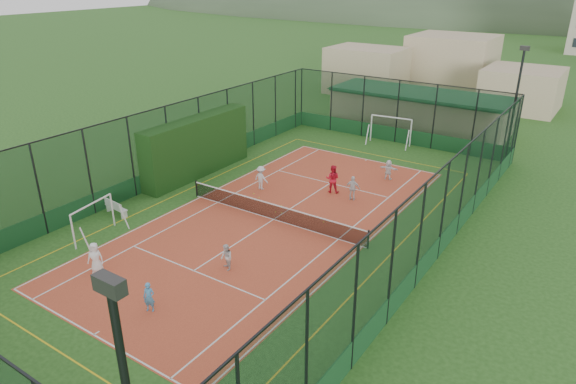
% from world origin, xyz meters
% --- Properties ---
extents(ground, '(300.00, 300.00, 0.00)m').
position_xyz_m(ground, '(0.00, 0.00, 0.00)').
color(ground, '#244E1A').
rests_on(ground, ground).
extents(court_slab, '(11.17, 23.97, 0.01)m').
position_xyz_m(court_slab, '(0.00, 0.00, 0.01)').
color(court_slab, '#A63924').
rests_on(court_slab, ground).
extents(tennis_net, '(11.67, 0.12, 1.06)m').
position_xyz_m(tennis_net, '(0.00, 0.00, 0.53)').
color(tennis_net, black).
rests_on(tennis_net, ground).
extents(perimeter_fence, '(18.12, 34.12, 5.00)m').
position_xyz_m(perimeter_fence, '(0.00, 0.00, 2.50)').
color(perimeter_fence, black).
rests_on(perimeter_fence, ground).
extents(floodlight_ne, '(0.60, 0.26, 8.25)m').
position_xyz_m(floodlight_ne, '(8.60, 16.60, 4.12)').
color(floodlight_ne, black).
rests_on(floodlight_ne, ground).
extents(clubhouse, '(15.20, 7.20, 3.15)m').
position_xyz_m(clubhouse, '(0.00, 22.00, 1.57)').
color(clubhouse, tan).
rests_on(clubhouse, ground).
extents(hedge_left, '(1.34, 8.96, 3.92)m').
position_xyz_m(hedge_left, '(-8.30, 2.86, 1.96)').
color(hedge_left, black).
rests_on(hedge_left, ground).
extents(white_bench, '(1.72, 0.65, 0.95)m').
position_xyz_m(white_bench, '(-7.80, -4.44, 0.47)').
color(white_bench, white).
rests_on(white_bench, ground).
extents(futsal_goal_near, '(3.01, 1.34, 1.88)m').
position_xyz_m(futsal_goal_near, '(-6.56, -6.80, 0.94)').
color(futsal_goal_near, white).
rests_on(futsal_goal_near, ground).
extents(futsal_goal_far, '(3.44, 1.34, 2.16)m').
position_xyz_m(futsal_goal_far, '(-0.17, 16.36, 1.08)').
color(futsal_goal_far, white).
rests_on(futsal_goal_far, ground).
extents(child_near_left, '(0.87, 0.78, 1.49)m').
position_xyz_m(child_near_left, '(-3.64, -8.93, 0.75)').
color(child_near_left, white).
rests_on(child_near_left, court_slab).
extents(child_near_mid, '(0.56, 0.49, 1.30)m').
position_xyz_m(child_near_mid, '(0.64, -9.60, 0.66)').
color(child_near_mid, '#4B9BD5').
rests_on(child_near_mid, court_slab).
extents(child_near_right, '(0.78, 0.73, 1.29)m').
position_xyz_m(child_near_right, '(1.20, -5.44, 0.65)').
color(child_near_right, silver).
rests_on(child_near_right, court_slab).
extents(child_far_left, '(1.04, 0.64, 1.54)m').
position_xyz_m(child_far_left, '(-3.16, 3.11, 0.78)').
color(child_far_left, silver).
rests_on(child_far_left, court_slab).
extents(child_far_right, '(0.95, 0.56, 1.52)m').
position_xyz_m(child_far_right, '(2.41, 4.87, 0.77)').
color(child_far_right, silver).
rests_on(child_far_right, court_slab).
extents(child_far_back, '(1.28, 0.54, 1.34)m').
position_xyz_m(child_far_back, '(2.83, 9.17, 0.68)').
color(child_far_back, white).
rests_on(child_far_back, court_slab).
extents(coach, '(1.04, 0.92, 1.79)m').
position_xyz_m(coach, '(0.82, 5.21, 0.90)').
color(coach, red).
rests_on(coach, court_slab).
extents(tennis_balls, '(5.64, 1.44, 0.07)m').
position_xyz_m(tennis_balls, '(-0.72, 1.47, 0.04)').
color(tennis_balls, '#CCE033').
rests_on(tennis_balls, court_slab).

